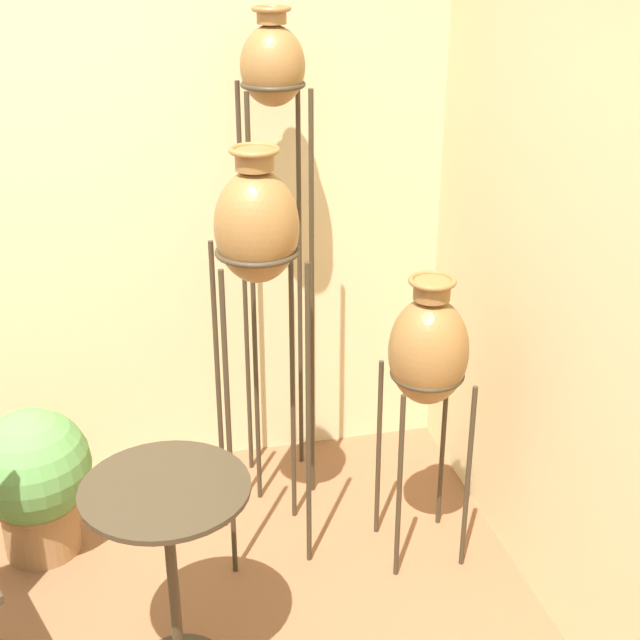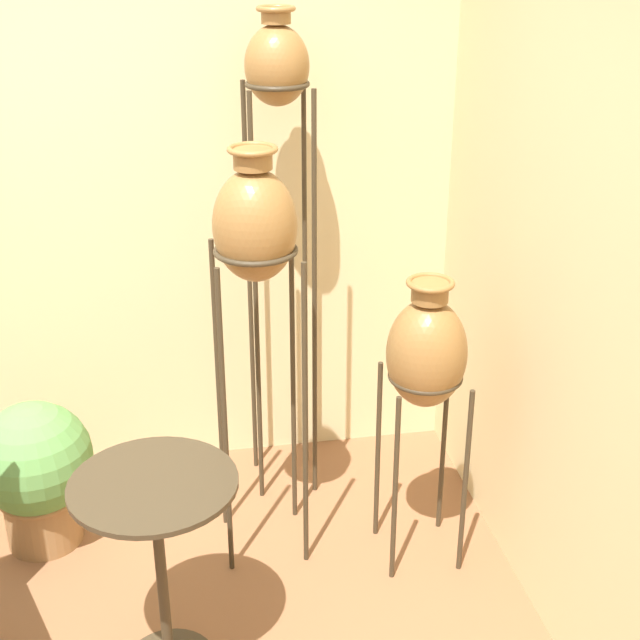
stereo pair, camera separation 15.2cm
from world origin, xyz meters
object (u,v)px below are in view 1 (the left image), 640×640
(vase_stand_medium, at_px, (257,235))
(potted_plant, at_px, (34,477))
(vase_stand_tall, at_px, (273,97))
(vase_stand_short, at_px, (428,353))
(side_table, at_px, (169,540))

(vase_stand_medium, relative_size, potted_plant, 2.63)
(vase_stand_tall, bearing_deg, potted_plant, -165.31)
(vase_stand_short, height_order, side_table, vase_stand_short)
(side_table, height_order, potted_plant, side_table)
(side_table, relative_size, potted_plant, 1.21)
(side_table, bearing_deg, vase_stand_medium, 56.84)
(side_table, xyz_separation_m, potted_plant, (-0.48, 0.77, -0.21))
(vase_stand_tall, height_order, potted_plant, vase_stand_tall)
(vase_stand_tall, relative_size, vase_stand_medium, 1.25)
(vase_stand_tall, relative_size, vase_stand_short, 1.74)
(vase_stand_tall, distance_m, vase_stand_medium, 0.60)
(vase_stand_tall, distance_m, vase_stand_short, 1.12)
(vase_stand_short, relative_size, side_table, 1.56)
(vase_stand_medium, distance_m, vase_stand_short, 0.76)
(vase_stand_short, xyz_separation_m, side_table, (-0.99, -0.44, -0.33))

